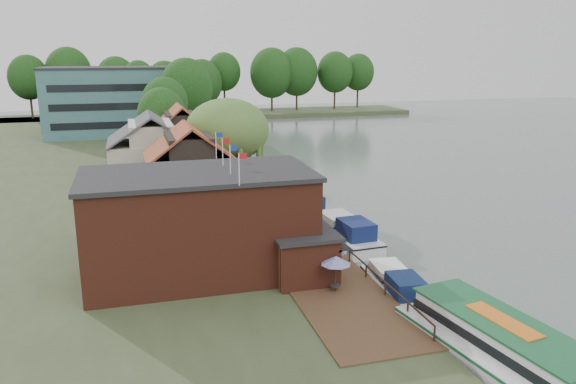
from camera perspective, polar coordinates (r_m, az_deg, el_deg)
ground at (r=45.76m, az=11.48°, el=-6.70°), size 260.00×260.00×0.00m
land_bank at (r=75.12m, az=-23.01°, el=1.06°), size 50.00×140.00×1.00m
quay_deck at (r=51.58m, az=-1.53°, el=-2.77°), size 6.00×50.00×0.10m
quay_rail at (r=52.61m, az=1.18°, el=-1.92°), size 0.20×49.00×1.00m
pub at (r=39.04m, az=-6.11°, el=-2.94°), size 20.00×11.00×7.30m
hotel_block at (r=108.20m, az=-16.98°, el=8.84°), size 25.40×12.40×12.30m
cottage_a at (r=53.19m, az=-9.97°, el=2.21°), size 8.60×7.60×8.50m
cottage_b at (r=62.80m, az=-13.68°, el=3.84°), size 9.60×8.60×8.50m
cottage_c at (r=71.91m, az=-10.81°, el=5.27°), size 7.60×7.60×8.50m
willow at (r=58.47m, az=-6.14°, el=4.38°), size 8.60×8.60×10.43m
umbrella_0 at (r=36.24m, az=4.85°, el=-8.26°), size 1.95×1.95×2.38m
umbrella_1 at (r=38.42m, az=4.40°, el=-6.91°), size 2.28×2.28×2.38m
umbrella_2 at (r=40.60m, az=3.65°, el=-5.72°), size 2.38×2.38×2.38m
umbrella_3 at (r=44.45m, az=1.34°, el=-3.91°), size 1.97×1.97×2.38m
umbrella_4 at (r=46.25m, az=0.01°, el=-3.18°), size 2.16×2.16×2.38m
umbrella_5 at (r=48.63m, az=-0.09°, el=-2.30°), size 2.02×2.02×2.38m
cruiser_0 at (r=38.57m, az=10.88°, el=-9.02°), size 3.64×9.12×2.12m
cruiser_1 at (r=48.35m, az=5.86°, el=-3.74°), size 4.05×10.58×2.54m
cruiser_2 at (r=56.98m, az=1.52°, el=-1.02°), size 3.98×9.79×2.30m
cruiser_3 at (r=67.17m, az=-0.00°, el=1.35°), size 3.89×9.91×2.34m
tour_boat at (r=30.84m, az=21.72°, el=-15.04°), size 6.18×14.70×3.11m
swan at (r=35.19m, az=14.82°, el=-13.13°), size 0.44×0.44×0.44m
bank_tree_0 at (r=79.14m, az=-12.66°, el=6.63°), size 6.56×6.56×10.29m
bank_tree_1 at (r=86.58m, az=-12.34°, el=7.62°), size 6.87×6.87×11.35m
bank_tree_2 at (r=98.47m, az=-10.23°, el=9.24°), size 8.87×8.87×13.96m
bank_tree_3 at (r=115.27m, az=-11.47°, el=9.11°), size 6.11×6.11×10.90m
bank_tree_4 at (r=123.14m, az=-14.26°, el=9.49°), size 8.58×8.58×11.83m
bank_tree_5 at (r=131.74m, az=-14.85°, el=10.00°), size 6.95×6.95×13.05m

